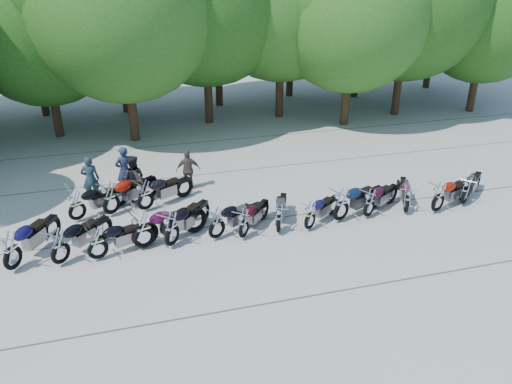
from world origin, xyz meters
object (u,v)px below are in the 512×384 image
object	(u,v)px
motorcycle_8	(310,215)
motorcycle_7	(279,217)
motorcycle_3	(143,229)
rider_0	(91,179)
motorcycle_2	(97,242)
motorcycle_16	(145,194)
motorcycle_5	(217,222)
motorcycle_12	(439,196)
rider_1	(134,178)
motorcycle_9	(341,204)
rider_3	(124,170)
motorcycle_11	(407,198)
motorcycle_6	(244,223)
motorcycle_10	(370,202)
motorcycle_1	(59,245)
motorcycle_4	(171,228)
motorcycle_15	(111,197)
motorcycle_0	(11,250)
motorcycle_13	(466,190)
motorcycle_14	(76,205)
rider_2	(188,170)

from	to	relation	value
motorcycle_8	motorcycle_7	bearing A→B (deg)	49.47
motorcycle_3	rider_0	bearing A→B (deg)	1.61
motorcycle_2	rider_0	xyz separation A→B (m)	(-0.24, 4.28, 0.26)
motorcycle_8	motorcycle_16	distance (m)	5.91
motorcycle_5	motorcycle_12	bearing A→B (deg)	-118.00
motorcycle_16	rider_1	bearing A→B (deg)	-10.76
motorcycle_9	rider_3	size ratio (longest dim) A/B	1.32
motorcycle_2	motorcycle_11	size ratio (longest dim) A/B	1.05
motorcycle_6	motorcycle_10	size ratio (longest dim) A/B	0.96
motorcycle_3	motorcycle_2	bearing A→B (deg)	80.93
rider_0	motorcycle_1	bearing A→B (deg)	82.99
motorcycle_1	motorcycle_11	world-z (taller)	motorcycle_1
motorcycle_4	motorcycle_15	xyz separation A→B (m)	(-1.80, 2.69, 0.02)
motorcycle_6	motorcycle_10	distance (m)	4.57
motorcycle_7	motorcycle_6	bearing A→B (deg)	25.24
motorcycle_2	rider_1	world-z (taller)	rider_1
motorcycle_5	motorcycle_10	xyz separation A→B (m)	(5.41, 0.05, -0.02)
motorcycle_3	motorcycle_10	distance (m)	7.71
motorcycle_7	motorcycle_15	size ratio (longest dim) A/B	0.83
motorcycle_8	motorcycle_11	distance (m)	3.74
motorcycle_2	motorcycle_15	world-z (taller)	motorcycle_15
motorcycle_3	rider_3	bearing A→B (deg)	-15.44
motorcycle_8	motorcycle_3	bearing A→B (deg)	51.55
motorcycle_4	motorcycle_7	distance (m)	3.49
motorcycle_0	motorcycle_10	size ratio (longest dim) A/B	1.15
motorcycle_4	motorcycle_11	size ratio (longest dim) A/B	1.15
motorcycle_10	rider_0	bearing A→B (deg)	35.17
motorcycle_2	motorcycle_5	size ratio (longest dim) A/B	0.99
motorcycle_1	motorcycle_13	bearing A→B (deg)	-134.40
motorcycle_2	motorcycle_11	bearing A→B (deg)	-108.76
rider_0	rider_1	distance (m)	1.58
motorcycle_8	motorcycle_12	world-z (taller)	motorcycle_12
motorcycle_6	motorcycle_7	bearing A→B (deg)	-137.21
motorcycle_2	motorcycle_14	size ratio (longest dim) A/B	0.99
motorcycle_10	motorcycle_11	xyz separation A→B (m)	(1.43, -0.06, -0.02)
rider_1	rider_0	bearing A→B (deg)	7.33
motorcycle_7	motorcycle_14	size ratio (longest dim) A/B	0.92
motorcycle_4	motorcycle_12	xyz separation A→B (m)	(9.38, -0.20, -0.03)
motorcycle_6	motorcycle_16	xyz separation A→B (m)	(-2.91, 2.81, 0.08)
motorcycle_4	rider_3	world-z (taller)	rider_3
rider_0	rider_2	bearing A→B (deg)	-174.73
rider_1	motorcycle_0	bearing A→B (deg)	67.52
motorcycle_14	rider_1	size ratio (longest dim) A/B	1.26
motorcycle_16	motorcycle_4	bearing A→B (deg)	164.35
motorcycle_5	motorcycle_7	distance (m)	2.06
motorcycle_6	motorcycle_13	xyz separation A→B (m)	(8.39, 0.16, 0.04)
motorcycle_2	rider_1	bearing A→B (deg)	-38.45
motorcycle_3	motorcycle_12	size ratio (longest dim) A/B	1.09
motorcycle_2	motorcycle_6	distance (m)	4.53
motorcycle_1	rider_1	world-z (taller)	rider_1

